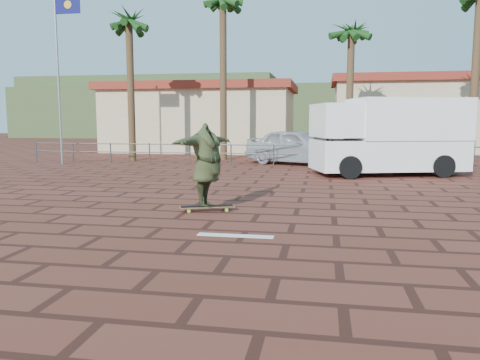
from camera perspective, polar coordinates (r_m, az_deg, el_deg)
name	(u,v)px	position (r m, az deg, el deg)	size (l,w,h in m)	color
ground	(213,220)	(9.83, -3.30, -4.95)	(120.00, 120.00, 0.00)	#5E2A1F
paint_stripe	(235,236)	(8.54, -0.59, -6.79)	(1.40, 0.22, 0.01)	white
guardrail	(274,151)	(21.50, 4.14, 3.53)	(24.06, 0.06, 1.00)	#47494F
flagpole	(60,65)	(23.81, -21.08, 12.97)	(1.30, 0.10, 8.00)	gray
palm_far_left	(129,25)	(25.28, -13.39, 17.92)	(2.40, 2.40, 8.25)	brown
palm_left	(223,5)	(25.58, -2.09, 20.55)	(2.40, 2.40, 9.45)	brown
palm_center	(351,35)	(25.24, 13.43, 16.85)	(2.40, 2.40, 7.75)	brown
building_west	(202,117)	(32.41, -4.63, 7.61)	(12.60, 7.60, 4.50)	beige
building_east	(411,114)	(33.84, 20.12, 7.61)	(10.60, 6.60, 5.00)	beige
hill_front	(306,113)	(59.39, 8.06, 8.09)	(70.00, 18.00, 6.00)	#384C28
hill_back	(155,107)	(69.72, -10.33, 8.74)	(35.00, 14.00, 8.00)	#384C28
longboard	(207,207)	(10.80, -4.02, -3.30)	(1.27, 0.69, 0.12)	olive
skateboarder	(207,165)	(10.66, -4.07, 1.85)	(2.34, 0.64, 1.90)	#343B20
campervan	(389,135)	(18.81, 17.74, 5.25)	(6.03, 3.82, 2.90)	white
car_silver	(297,147)	(22.41, 6.91, 4.06)	(1.98, 4.93, 1.68)	#B0B2B7
car_white	(378,145)	(25.10, 16.47, 4.06)	(1.69, 4.86, 1.60)	white
street_sign	(466,138)	(20.68, 25.86, 4.62)	(0.40, 0.07, 1.98)	gray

